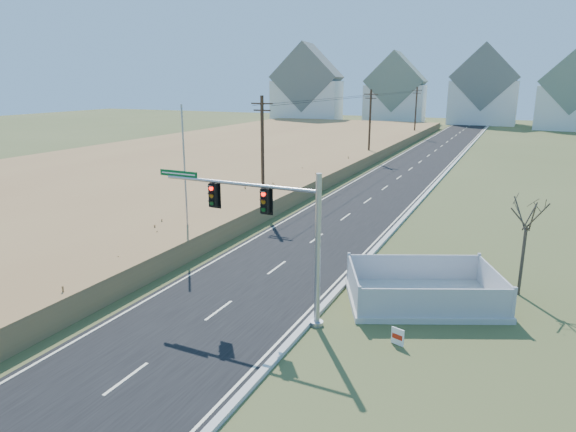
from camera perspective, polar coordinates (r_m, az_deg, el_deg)
The scene contains 16 objects.
ground at distance 25.24m, azimuth -5.26°, elevation -8.76°, with size 260.00×260.00×0.00m, color #444C25.
road at distance 71.66m, azimuth 15.06°, elevation 6.26°, with size 8.00×180.00×0.06m, color black.
curb at distance 71.10m, azimuth 18.37°, elevation 6.00°, with size 0.30×180.00×0.18m, color #B2AFA8.
reed_marsh at distance 70.42m, azimuth -6.14°, elevation 7.04°, with size 38.00×110.00×1.30m, color #997645.
utility_pole_near at distance 39.79m, azimuth -2.85°, elevation 7.02°, with size 1.80×0.26×9.00m.
utility_pole_mid at distance 67.70m, azimuth 9.08°, elevation 10.07°, with size 1.80×0.26×9.00m.
utility_pole_far at distance 96.86m, azimuth 14.00°, elevation 11.20°, with size 1.80×0.26×9.00m.
condo_nw at distance 129.88m, azimuth 2.16°, elevation 13.76°, with size 17.69×13.38×19.05m.
condo_nnw at distance 131.42m, azimuth 11.84°, elevation 13.14°, with size 14.93×11.17×17.03m.
condo_n at distance 132.37m, azimuth 20.93°, elevation 12.81°, with size 15.27×10.20×18.54m.
condo_ne at distance 124.31m, azimuth 29.05°, elevation 11.52°, with size 14.12×10.51×16.52m.
traffic_signal_mast at distance 21.55m, azimuth -1.13°, elevation -1.31°, with size 8.22×0.61×6.54m.
fence_enclosure at distance 25.13m, azimuth 14.75°, elevation -8.58°, with size 8.15×7.03×1.57m.
open_sign at distance 21.05m, azimuth 12.08°, elevation -12.97°, with size 0.54×0.24×0.69m.
flagpole at distance 32.34m, azimuth -11.29°, elevation 2.77°, with size 0.39×0.39×8.72m.
bare_tree at distance 26.37m, azimuth 25.13°, elevation 0.38°, with size 1.93×1.93×5.13m.
Camera 1 is at (11.66, -19.99, 10.07)m, focal length 32.00 mm.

